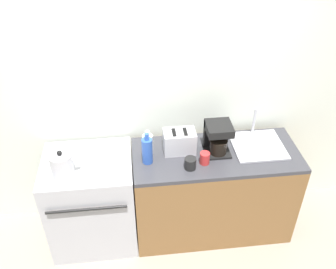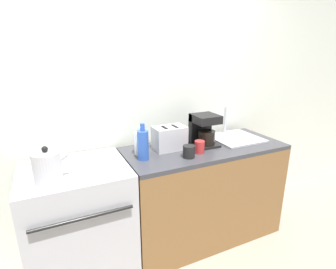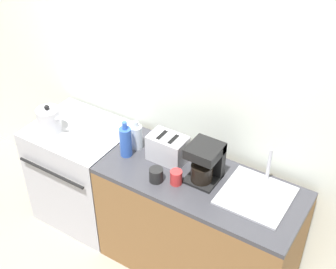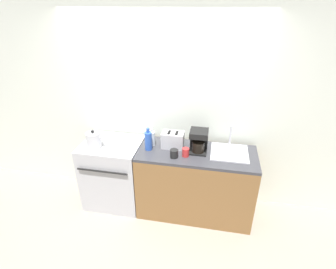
# 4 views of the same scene
# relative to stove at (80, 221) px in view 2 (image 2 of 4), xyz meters

# --- Properties ---
(wall_back) EXTENTS (8.00, 0.05, 2.60)m
(wall_back) POSITION_rel_stove_xyz_m (0.60, 0.37, 0.83)
(wall_back) COLOR silver
(wall_back) RESTS_ON ground_plane
(stove) EXTENTS (0.76, 0.68, 0.92)m
(stove) POSITION_rel_stove_xyz_m (0.00, 0.00, 0.00)
(stove) COLOR #B7B7BC
(stove) RESTS_ON ground_plane
(counter_block) EXTENTS (1.45, 0.62, 0.92)m
(counter_block) POSITION_rel_stove_xyz_m (1.11, -0.01, -0.01)
(counter_block) COLOR brown
(counter_block) RESTS_ON ground_plane
(kettle) EXTENTS (0.23, 0.18, 0.24)m
(kettle) POSITION_rel_stove_xyz_m (-0.17, -0.13, 0.55)
(kettle) COLOR silver
(kettle) RESTS_ON stove
(toaster) EXTENTS (0.27, 0.17, 0.20)m
(toaster) POSITION_rel_stove_xyz_m (0.80, 0.06, 0.55)
(toaster) COLOR #BCBCC1
(toaster) RESTS_ON counter_block
(coffee_maker) EXTENTS (0.21, 0.22, 0.28)m
(coffee_maker) POSITION_rel_stove_xyz_m (1.12, 0.03, 0.59)
(coffee_maker) COLOR black
(coffee_maker) RESTS_ON counter_block
(sink_tray) EXTENTS (0.44, 0.43, 0.28)m
(sink_tray) POSITION_rel_stove_xyz_m (1.50, 0.05, 0.46)
(sink_tray) COLOR #B7B7BC
(sink_tray) RESTS_ON counter_block
(bottle_clear) EXTENTS (0.09, 0.09, 0.23)m
(bottle_clear) POSITION_rel_stove_xyz_m (0.53, 0.06, 0.54)
(bottle_clear) COLOR silver
(bottle_clear) RESTS_ON counter_block
(bottle_blue) EXTENTS (0.09, 0.09, 0.29)m
(bottle_blue) POSITION_rel_stove_xyz_m (0.51, -0.05, 0.57)
(bottle_blue) COLOR #2D56B7
(bottle_blue) RESTS_ON counter_block
(cup_black) EXTENTS (0.10, 0.10, 0.10)m
(cup_black) POSITION_rel_stove_xyz_m (0.86, -0.17, 0.50)
(cup_black) COLOR black
(cup_black) RESTS_ON counter_block
(cup_red) EXTENTS (0.08, 0.08, 0.10)m
(cup_red) POSITION_rel_stove_xyz_m (0.98, -0.12, 0.50)
(cup_red) COLOR red
(cup_red) RESTS_ON counter_block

